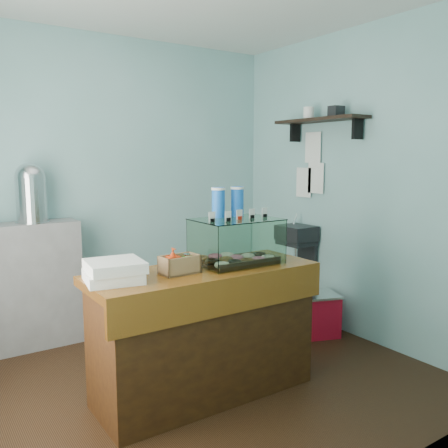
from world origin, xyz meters
TOP-DOWN VIEW (x-y plane):
  - ground at (0.00, 0.00)m, footprint 3.50×3.50m
  - room_shell at (0.03, 0.01)m, footprint 3.54×3.04m
  - counter at (0.00, -0.25)m, footprint 1.60×0.60m
  - back_shelf at (-0.90, 1.32)m, footprint 1.00×0.32m
  - display_case at (0.29, -0.20)m, footprint 0.59×0.43m
  - condiment_crate at (-0.20, -0.27)m, footprint 0.26×0.17m
  - pastry_boxes at (-0.63, -0.23)m, footprint 0.38×0.38m
  - coffee_urn at (-0.77, 1.30)m, footprint 0.28×0.28m
  - red_cooler at (1.42, 0.13)m, footprint 0.54×0.48m

SIDE VIEW (x-z plane):
  - ground at x=0.00m, z-range 0.00..0.00m
  - red_cooler at x=1.42m, z-range 0.00..0.40m
  - counter at x=0.00m, z-range 0.01..0.91m
  - back_shelf at x=-0.90m, z-range 0.00..1.10m
  - condiment_crate at x=-0.20m, z-range 0.88..1.05m
  - pastry_boxes at x=-0.63m, z-range 0.90..1.03m
  - display_case at x=0.29m, z-range 0.81..1.35m
  - coffee_urn at x=-0.77m, z-range 1.11..1.62m
  - room_shell at x=0.03m, z-range 0.30..3.12m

